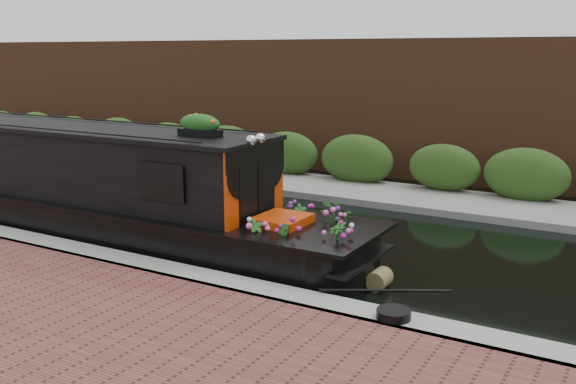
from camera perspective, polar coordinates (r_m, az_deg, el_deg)
The scene contains 8 objects.
ground at distance 13.33m, azimuth -2.58°, elevation -3.47°, with size 80.00×80.00×0.00m, color black.
near_bank_coping at distance 10.84m, azimuth -12.18°, elevation -7.52°, with size 40.00×0.60×0.50m, color gray.
far_bank_path at distance 16.90m, azimuth 5.17°, elevation -0.09°, with size 40.00×2.40×0.34m, color gray.
far_hedge at distance 17.70m, azimuth 6.42°, elevation 0.45°, with size 40.00×1.10×2.80m, color #284717.
far_brick_wall at distance 19.60m, azimuth 8.92°, elevation 1.55°, with size 40.00×1.00×8.00m, color brown.
narrowboat at distance 13.66m, azimuth -17.42°, elevation -0.04°, with size 11.98×2.15×2.80m.
rope_fender at distance 10.21m, azimuth 8.12°, elevation -7.68°, with size 0.32×0.32×0.40m, color brown.
coiled_mooring_rope at distance 8.58m, azimuth 9.37°, elevation -10.65°, with size 0.45×0.45×0.12m, color black.
Camera 1 is at (6.99, -10.75, 3.65)m, focal length 40.00 mm.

